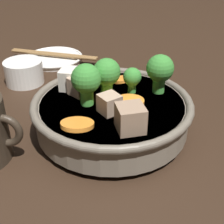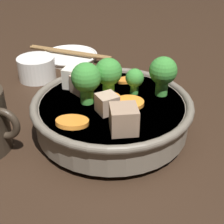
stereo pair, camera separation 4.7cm
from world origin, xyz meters
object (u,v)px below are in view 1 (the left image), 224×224
Objects in this scene: tea_cup at (24,72)px; chopsticks_pair at (54,54)px; side_saucer at (54,58)px; stirfry_bowl at (112,109)px.

tea_cup reaches higher than chopsticks_pair.
side_saucer is 0.01m from chopsticks_pair.
chopsticks_pair is at bearing 180.00° from side_saucer.
tea_cup is 0.36× the size of chopsticks_pair.
chopsticks_pair is at bearing 122.38° from stirfry_bowl.
stirfry_bowl is 1.13× the size of chopsticks_pair.
tea_cup is at bearing 142.73° from stirfry_bowl.
stirfry_bowl is at bearing -37.27° from tea_cup.
stirfry_bowl reaches higher than tea_cup.
stirfry_bowl is 3.14× the size of tea_cup.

